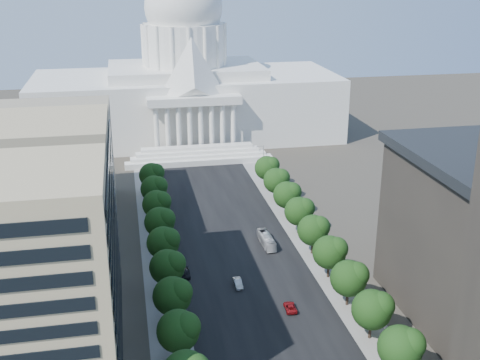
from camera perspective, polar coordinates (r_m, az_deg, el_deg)
road_asphalt at (r=160.84m, az=-1.26°, el=-4.68°), size 30.00×260.00×0.01m
sidewalk_left at (r=159.04m, az=-8.05°, el=-5.18°), size 8.00×260.00×0.02m
sidewalk_right at (r=164.81m, az=5.28°, el=-4.13°), size 8.00×260.00×0.02m
capitol at (r=244.95m, az=-5.15°, el=8.74°), size 120.00×56.00×73.00m
office_block_left_far at (r=164.40m, az=-18.64°, el=0.42°), size 38.00×52.00×30.00m
tree_l_c at (r=108.57m, az=-5.71°, el=-13.96°), size 7.79×7.60×9.97m
tree_l_d at (r=118.72m, az=-6.29°, el=-10.78°), size 7.79×7.60×9.97m
tree_l_e at (r=129.19m, az=-6.77°, el=-8.11°), size 7.79×7.60×9.97m
tree_l_f at (r=139.91m, az=-7.17°, el=-5.84°), size 7.79×7.60×9.97m
tree_l_g at (r=150.81m, az=-7.51°, el=-3.90°), size 7.79×7.60×9.97m
tree_l_h at (r=161.88m, az=-7.81°, el=-2.22°), size 7.79×7.60×9.97m
tree_l_i at (r=173.06m, az=-8.06°, el=-0.75°), size 7.79×7.60×9.97m
tree_l_j at (r=184.36m, az=-8.29°, el=0.53°), size 7.79×7.60×9.97m
tree_r_b at (r=107.53m, az=15.16°, el=-15.00°), size 7.79×7.60×9.97m
tree_r_c at (r=116.54m, az=12.59°, el=-11.81°), size 7.79×7.60×9.97m
tree_r_d at (r=126.05m, az=10.44°, el=-9.07°), size 7.79×7.60×9.97m
tree_r_e at (r=135.96m, az=8.63°, el=-6.71°), size 7.79×7.60×9.97m
tree_r_f at (r=146.18m, az=7.08°, el=-4.67°), size 7.79×7.60×9.97m
tree_r_g at (r=156.65m, az=5.74°, el=-2.89°), size 7.79×7.60×9.97m
tree_r_h at (r=167.33m, az=4.58°, el=-1.34°), size 7.79×7.60×9.97m
tree_r_i at (r=178.17m, az=3.56°, el=0.02°), size 7.79×7.60×9.97m
tree_r_j at (r=189.16m, az=2.65°, el=1.23°), size 7.79×7.60×9.97m
streetlight_b at (r=116.84m, az=13.44°, el=-12.16°), size 2.61×0.44×9.00m
streetlight_c at (r=136.90m, az=9.21°, el=-6.84°), size 2.61×0.44×9.00m
streetlight_d at (r=158.38m, az=6.16°, el=-2.90°), size 2.61×0.44×9.00m
streetlight_e at (r=180.76m, az=3.86°, el=0.09°), size 2.61×0.44×9.00m
streetlight_f at (r=203.76m, az=2.08°, el=2.42°), size 2.61×0.44×9.00m
car_silver at (r=133.50m, az=-0.20°, el=-9.76°), size 1.69×4.65×1.52m
car_red at (r=125.68m, az=4.78°, el=-11.93°), size 2.46×4.88×1.32m
car_dark_b at (r=138.05m, az=-5.16°, el=-8.82°), size 1.99×4.71×1.36m
city_bus at (r=151.47m, az=2.54°, el=-5.72°), size 2.75×10.25×2.83m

